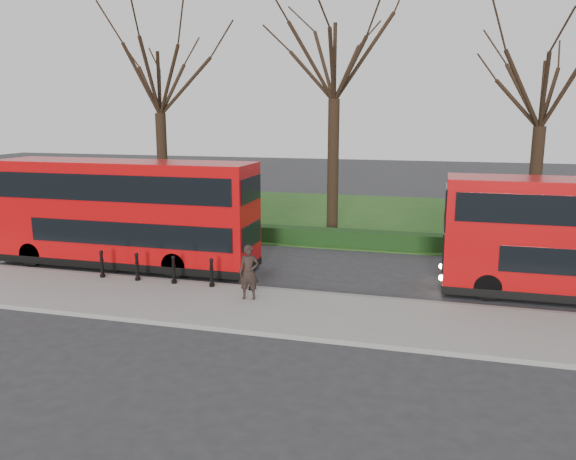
% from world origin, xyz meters
% --- Properties ---
extents(ground, '(120.00, 120.00, 0.00)m').
position_xyz_m(ground, '(0.00, 0.00, 0.00)').
color(ground, '#28282B').
rests_on(ground, ground).
extents(pavement, '(60.00, 4.00, 0.15)m').
position_xyz_m(pavement, '(0.00, -3.00, 0.07)').
color(pavement, gray).
rests_on(pavement, ground).
extents(kerb, '(60.00, 0.25, 0.16)m').
position_xyz_m(kerb, '(0.00, -1.00, 0.07)').
color(kerb, slate).
rests_on(kerb, ground).
extents(grass_verge, '(60.00, 18.00, 0.06)m').
position_xyz_m(grass_verge, '(0.00, 15.00, 0.03)').
color(grass_verge, '#244818').
rests_on(grass_verge, ground).
extents(hedge, '(60.00, 0.90, 0.80)m').
position_xyz_m(hedge, '(0.00, 6.80, 0.40)').
color(hedge, black).
rests_on(hedge, ground).
extents(yellow_line_outer, '(60.00, 0.10, 0.01)m').
position_xyz_m(yellow_line_outer, '(0.00, -0.70, 0.01)').
color(yellow_line_outer, yellow).
rests_on(yellow_line_outer, ground).
extents(yellow_line_inner, '(60.00, 0.10, 0.01)m').
position_xyz_m(yellow_line_inner, '(0.00, -0.50, 0.01)').
color(yellow_line_inner, yellow).
rests_on(yellow_line_inner, ground).
extents(tree_left, '(7.38, 7.38, 11.53)m').
position_xyz_m(tree_left, '(-8.00, 10.00, 8.38)').
color(tree_left, black).
rests_on(tree_left, ground).
extents(tree_mid, '(8.22, 8.22, 12.84)m').
position_xyz_m(tree_mid, '(2.00, 10.00, 9.34)').
color(tree_mid, black).
rests_on(tree_mid, ground).
extents(tree_right, '(6.65, 6.65, 10.38)m').
position_xyz_m(tree_right, '(12.00, 10.00, 7.54)').
color(tree_right, black).
rests_on(tree_right, ground).
extents(bollard_row, '(6.16, 0.15, 1.00)m').
position_xyz_m(bollard_row, '(-1.75, -1.35, 0.65)').
color(bollard_row, black).
rests_on(bollard_row, pavement).
extents(bus_lead, '(11.05, 2.54, 4.40)m').
position_xyz_m(bus_lead, '(-5.00, 0.89, 2.21)').
color(bus_lead, '#B3070A').
rests_on(bus_lead, ground).
extents(pedestrian, '(0.76, 0.58, 1.85)m').
position_xyz_m(pedestrian, '(1.51, -2.29, 1.07)').
color(pedestrian, black).
rests_on(pedestrian, pavement).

